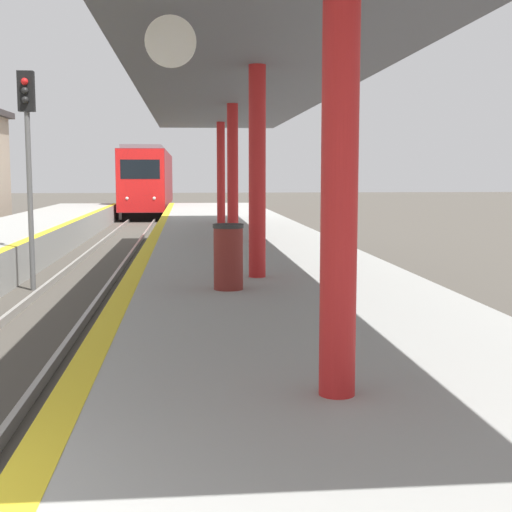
% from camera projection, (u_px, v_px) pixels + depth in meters
% --- Properties ---
extents(train, '(2.70, 19.68, 4.34)m').
position_uv_depth(train, '(150.00, 181.00, 48.91)').
color(train, black).
rests_on(train, ground).
extents(signal_far, '(0.36, 0.31, 5.00)m').
position_uv_depth(signal_far, '(28.00, 140.00, 16.18)').
color(signal_far, '#595959').
rests_on(signal_far, ground).
extents(station_canopy, '(4.41, 25.99, 3.71)m').
position_uv_depth(station_canopy, '(242.00, 88.00, 14.86)').
color(station_canopy, red).
rests_on(station_canopy, platform_right).
extents(trash_bin, '(0.47, 0.47, 0.99)m').
position_uv_depth(trash_bin, '(228.00, 257.00, 10.71)').
color(trash_bin, maroon).
rests_on(trash_bin, platform_right).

